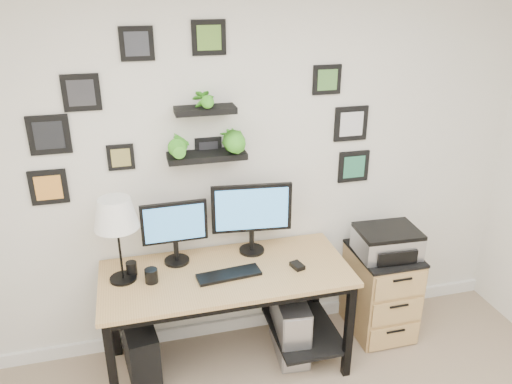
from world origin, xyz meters
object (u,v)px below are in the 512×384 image
object	(u,v)px
desk	(231,284)
monitor_right	(252,213)
monitor_left	(175,228)
pc_tower_grey	(290,325)
table_lamp	(116,216)
printer	(387,242)
mug	(151,276)
file_cabinet	(380,291)
pc_tower_black	(141,352)

from	to	relation	value
desk	monitor_right	size ratio (longest dim) A/B	2.97
monitor_left	pc_tower_grey	bearing A→B (deg)	-13.82
table_lamp	monitor_right	bearing A→B (deg)	8.80
table_lamp	monitor_left	bearing A→B (deg)	19.34
monitor_right	printer	bearing A→B (deg)	-7.95
printer	mug	bearing A→B (deg)	-177.40
mug	desk	bearing A→B (deg)	4.15
table_lamp	pc_tower_grey	world-z (taller)	table_lamp
mug	printer	distance (m)	1.66
monitor_right	mug	xyz separation A→B (m)	(-0.69, -0.21, -0.25)
pc_tower_grey	monitor_left	bearing A→B (deg)	166.18
file_cabinet	printer	size ratio (longest dim) A/B	1.52
pc_tower_black	monitor_left	bearing A→B (deg)	23.33
pc_tower_black	pc_tower_grey	bearing A→B (deg)	-8.21
desk	table_lamp	world-z (taller)	table_lamp
desk	pc_tower_black	distance (m)	0.75
mug	file_cabinet	bearing A→B (deg)	3.28
pc_tower_black	file_cabinet	world-z (taller)	file_cabinet
pc_tower_black	pc_tower_grey	world-z (taller)	pc_tower_grey
desk	pc_tower_grey	world-z (taller)	desk
table_lamp	file_cabinet	size ratio (longest dim) A/B	0.83
file_cabinet	table_lamp	bearing A→B (deg)	-179.38
desk	monitor_right	world-z (taller)	monitor_right
monitor_right	table_lamp	size ratio (longest dim) A/B	0.97
monitor_left	printer	world-z (taller)	monitor_left
desk	pc_tower_grey	bearing A→B (deg)	-3.02
monitor_right	monitor_left	bearing A→B (deg)	-178.73
desk	file_cabinet	distance (m)	1.19
table_lamp	pc_tower_grey	size ratio (longest dim) A/B	1.17
table_lamp	pc_tower_black	world-z (taller)	table_lamp
mug	monitor_right	bearing A→B (deg)	16.77
pc_tower_black	monitor_right	bearing A→B (deg)	5.24
desk	monitor_left	xyz separation A→B (m)	(-0.33, 0.16, 0.38)
mug	file_cabinet	world-z (taller)	mug
monitor_left	mug	world-z (taller)	monitor_left
monitor_left	printer	size ratio (longest dim) A/B	0.99
table_lamp	mug	xyz separation A→B (m)	(0.17, -0.08, -0.40)
mug	pc_tower_black	distance (m)	0.60
printer	file_cabinet	bearing A→B (deg)	79.37
mug	pc_tower_grey	bearing A→B (deg)	0.93
monitor_right	table_lamp	xyz separation A→B (m)	(-0.87, -0.13, 0.15)
pc_tower_grey	printer	bearing A→B (deg)	4.69
monitor_left	pc_tower_grey	distance (m)	1.09
mug	monitor_left	bearing A→B (deg)	48.03
file_cabinet	printer	bearing A→B (deg)	-100.63
monitor_left	file_cabinet	distance (m)	1.63
mug	printer	size ratio (longest dim) A/B	0.21
file_cabinet	mug	bearing A→B (deg)	-176.72
file_cabinet	pc_tower_grey	bearing A→B (deg)	-173.81
desk	table_lamp	xyz separation A→B (m)	(-0.68, 0.04, 0.57)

